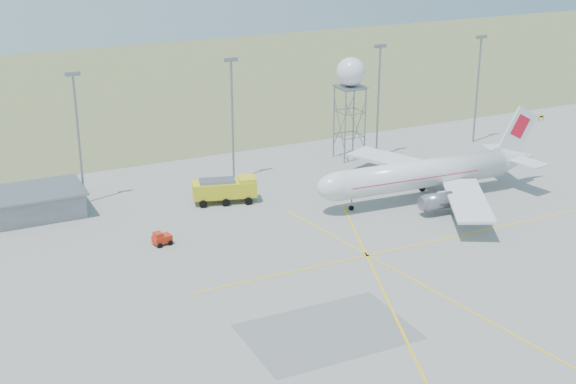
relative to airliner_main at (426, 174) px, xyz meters
name	(u,v)px	position (x,y,z in m)	size (l,w,h in m)	color
ground	(566,355)	(-13.34, -44.35, -4.08)	(400.00, 400.00, 0.00)	#9A9B96
grass_strip	(158,85)	(-13.34, 95.65, -4.06)	(400.00, 120.00, 0.03)	#5D703E
building_grey	(19,205)	(-58.34, 19.65, -2.11)	(19.00, 10.00, 3.90)	gray
mast_a	(78,128)	(-48.34, 21.65, 7.99)	(2.20, 0.50, 20.50)	slate
mast_b	(232,109)	(-23.34, 21.65, 7.99)	(2.20, 0.50, 20.50)	slate
mast_c	(379,92)	(4.66, 21.65, 7.99)	(2.20, 0.50, 20.50)	slate
mast_d	(478,80)	(26.66, 21.65, 7.99)	(2.20, 0.50, 20.50)	slate
taxi_sign_near	(515,121)	(42.26, 27.64, -3.19)	(1.60, 0.17, 1.20)	black
taxi_sign_far	(541,117)	(49.26, 27.64, -3.19)	(1.60, 0.17, 1.20)	black
airliner_main	(426,174)	(0.00, 0.00, 0.00)	(39.14, 38.00, 13.31)	silver
radar_tower	(350,103)	(-0.27, 23.19, 6.24)	(5.08, 5.08, 18.39)	slate
fire_truck	(226,191)	(-28.48, 12.22, -2.20)	(10.31, 5.92, 3.92)	gold
baggage_tug	(162,240)	(-42.45, 1.02, -3.36)	(2.70, 2.33, 1.90)	red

